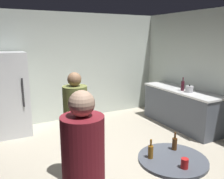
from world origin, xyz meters
TOP-DOWN VIEW (x-y plane):
  - ground_plane at (0.00, 0.00)m, footprint 5.20×5.20m
  - wall_back at (0.00, 2.63)m, footprint 5.32×0.06m
  - refrigerator at (-1.33, 2.20)m, footprint 0.70×0.68m
  - kitchen_counter at (2.28, 0.88)m, footprint 0.64×2.09m
  - kettle at (2.23, 0.59)m, footprint 0.24×0.17m
  - wine_bottle_on_counter at (2.21, 0.78)m, footprint 0.08×0.08m
  - foreground_table at (0.11, -1.27)m, footprint 0.80×0.80m
  - beer_bottle_amber at (-0.12, -1.14)m, footprint 0.06×0.06m
  - beer_bottle_brown at (0.27, -1.11)m, footprint 0.06×0.06m
  - plastic_cup_red at (0.07, -1.49)m, footprint 0.08×0.08m
  - person_in_maroon_shirt at (-1.09, -1.54)m, footprint 0.48×0.48m
  - person_in_olive_shirt at (-0.66, -0.11)m, footprint 0.47×0.47m

SIDE VIEW (x-z plane):
  - ground_plane at x=0.00m, z-range -0.10..0.00m
  - kitchen_counter at x=2.28m, z-range 0.00..0.90m
  - foreground_table at x=0.11m, z-range 0.26..1.00m
  - plastic_cup_red at x=0.07m, z-range 0.73..0.85m
  - beer_bottle_amber at x=-0.12m, z-range 0.70..0.93m
  - beer_bottle_brown at x=0.27m, z-range 0.70..0.93m
  - refrigerator at x=-1.33m, z-range 0.00..1.80m
  - person_in_olive_shirt at x=-0.66m, z-range 0.14..1.78m
  - kettle at x=2.23m, z-range 0.88..1.06m
  - person_in_maroon_shirt at x=-1.09m, z-range 0.15..1.87m
  - wine_bottle_on_counter at x=2.21m, z-range 0.86..1.17m
  - wall_back at x=0.00m, z-range 0.00..2.70m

